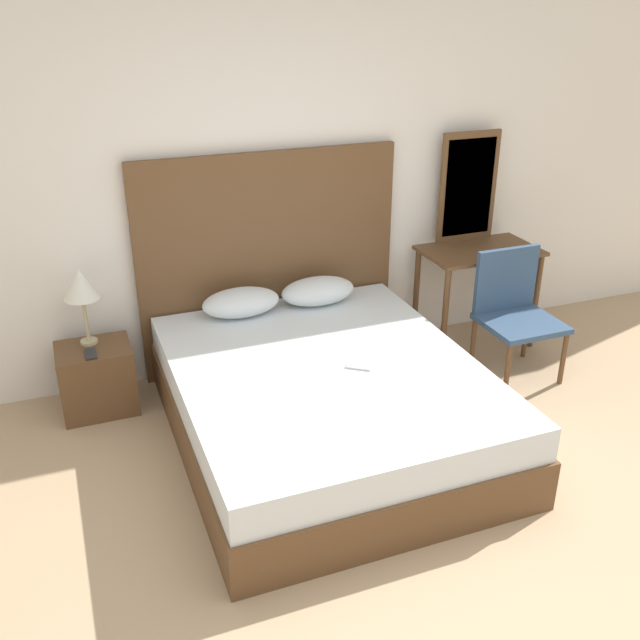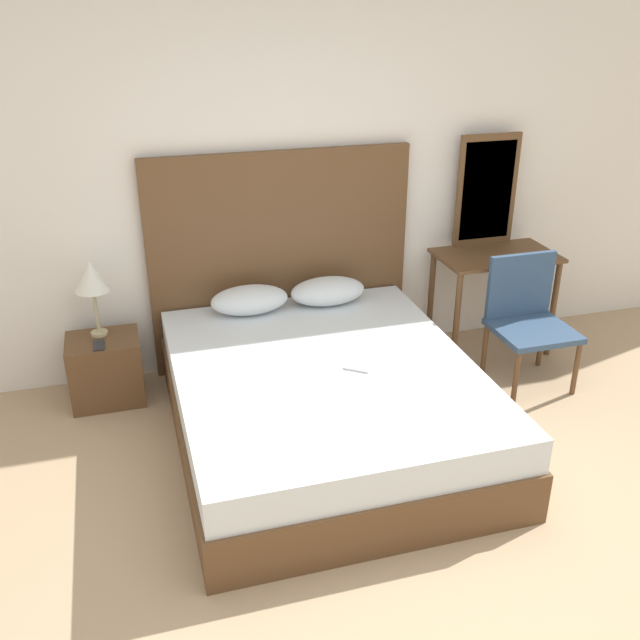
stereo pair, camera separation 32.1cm
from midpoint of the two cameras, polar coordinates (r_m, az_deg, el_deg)
The scene contains 13 objects.
ground_plane at distance 3.52m, azimuth 10.43°, elevation -21.51°, with size 16.00×16.00×0.00m, color tan.
wall_back at distance 4.96m, azimuth -1.41°, elevation 11.28°, with size 10.00×0.06×2.70m.
bed at distance 4.34m, azimuth 2.53°, elevation -6.67°, with size 1.77×2.14×0.51m.
headboard at distance 5.05m, azimuth -1.32°, elevation 4.74°, with size 1.86×0.05×1.55m.
pillow_left at distance 4.86m, azimuth -3.79°, elevation 1.58°, with size 0.53×0.30×0.19m.
pillow_right at distance 4.99m, azimuth 2.46°, elevation 2.30°, with size 0.53×0.30×0.19m.
phone_on_bed at distance 4.19m, azimuth 5.21°, elevation -3.90°, with size 0.16×0.15×0.01m.
nightstand at distance 4.91m, azimuth -14.97°, elevation -3.87°, with size 0.47×0.38×0.45m.
table_lamp at distance 4.72m, azimuth -15.99°, elevation 3.21°, with size 0.22×0.22×0.51m.
phone_on_nightstand at distance 4.72m, azimuth -15.45°, elevation -1.98°, with size 0.07×0.15×0.01m.
vanity_desk at distance 5.45m, azimuth 15.43°, elevation 3.68°, with size 0.86×0.52×0.77m.
vanity_mirror at distance 5.47m, azimuth 14.86°, elevation 9.96°, with size 0.47×0.03×0.82m.
chair at distance 5.14m, azimuth 17.98°, elevation 0.44°, with size 0.52×0.49×0.89m.
Camera 2 is at (-1.08, -2.16, 2.53)m, focal length 40.00 mm.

